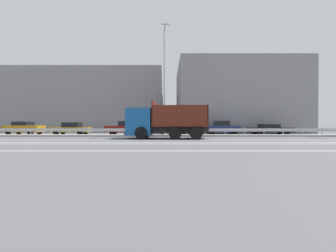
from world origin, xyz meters
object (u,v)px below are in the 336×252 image
parked_car_6 (223,128)px  dump_truck (157,124)px  parked_car_5 (176,128)px  church_tower (201,102)px  parked_car_2 (25,128)px  parked_car_3 (72,129)px  street_lamp_1 (165,78)px  parked_car_4 (127,128)px  parked_car_7 (271,129)px  median_road_sign (145,125)px

parked_car_6 → dump_truck: bearing=-44.6°
parked_car_5 → church_tower: size_ratio=0.33×
dump_truck → parked_car_2: (-15.71, 6.45, -0.53)m
dump_truck → parked_car_6: size_ratio=1.76×
dump_truck → parked_car_3: (-10.16, 6.32, -0.59)m
dump_truck → church_tower: (7.96, 29.45, 4.73)m
parked_car_6 → church_tower: size_ratio=0.31×
street_lamp_1 → parked_car_3: size_ratio=2.43×
street_lamp_1 → parked_car_4: bearing=142.3°
dump_truck → parked_car_5: 6.59m
parked_car_5 → parked_car_4: bearing=87.6°
parked_car_2 → parked_car_7: bearing=94.3°
median_road_sign → street_lamp_1: street_lamp_1 is taller
parked_car_5 → parked_car_7: size_ratio=0.91×
parked_car_7 → parked_car_6: bearing=-90.7°
parked_car_5 → street_lamp_1: bearing=157.9°
median_road_sign → parked_car_6: bearing=22.2°
parked_car_3 → parked_car_6: 17.43m
parked_car_6 → parked_car_3: bearing=-85.8°
dump_truck → parked_car_7: (12.81, 6.41, -0.66)m
parked_car_4 → parked_car_6: 11.04m
parked_car_2 → parked_car_7: (28.52, -0.04, -0.13)m
street_lamp_1 → parked_car_6: street_lamp_1 is taller
parked_car_3 → parked_car_4: parked_car_4 is taller
street_lamp_1 → church_tower: bearing=74.7°
parked_car_3 → parked_car_5: 11.96m
parked_car_3 → median_road_sign: bearing=-110.2°
dump_truck → parked_car_6: 9.77m
parked_car_4 → parked_car_3: bearing=83.2°
street_lamp_1 → parked_car_6: bearing=30.0°
parked_car_6 → median_road_sign: bearing=-64.1°
dump_truck → parked_car_4: 7.18m
parked_car_4 → street_lamp_1: bearing=-132.4°
median_road_sign → street_lamp_1: bearing=-8.3°
parked_car_3 → church_tower: size_ratio=0.33×
median_road_sign → parked_car_7: (14.16, 3.44, -0.48)m
parked_car_5 → church_tower: church_tower is taller
church_tower → parked_car_6: bearing=-91.7°
median_road_sign → parked_car_4: bearing=127.7°
dump_truck → church_tower: size_ratio=0.54×
dump_truck → median_road_sign: dump_truck is taller
church_tower → dump_truck: bearing=-105.1°
parked_car_3 → parked_car_7: (22.97, 0.09, -0.07)m
parked_car_6 → parked_car_7: size_ratio=0.84×
median_road_sign → church_tower: bearing=70.6°
parked_car_7 → church_tower: 24.15m
parked_car_6 → church_tower: (0.69, 22.95, 5.24)m
parked_car_6 → parked_car_7: bearing=92.8°
parked_car_7 → dump_truck: bearing=-63.2°
street_lamp_1 → parked_car_3: street_lamp_1 is taller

